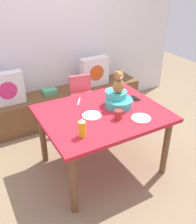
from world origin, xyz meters
TOP-DOWN VIEW (x-y plane):
  - ground_plane at (0.00, 0.00)m, footprint 8.00×8.00m
  - back_wall at (0.00, 1.54)m, footprint 4.40×0.10m
  - window_bench at (0.00, 1.27)m, footprint 2.60×0.44m
  - pillow_floral_left at (-0.73, 1.25)m, footprint 0.44×0.15m
  - pillow_floral_right at (0.58, 1.25)m, footprint 0.44×0.15m
  - book_stack at (-0.15, 1.27)m, footprint 0.20×0.14m
  - dining_table at (0.00, 0.00)m, footprint 1.29×1.04m
  - highchair at (0.17, 0.83)m, footprint 0.37×0.49m
  - infant_seat_teal at (0.21, 0.04)m, footprint 0.30×0.33m
  - teddy_bear at (0.21, 0.04)m, footprint 0.13×0.12m
  - ketchup_bottle at (-0.38, -0.29)m, footprint 0.07×0.07m
  - coffee_mug at (0.07, -0.20)m, footprint 0.12×0.08m
  - dinner_plate_near at (-0.14, -0.02)m, footprint 0.20×0.20m
  - dinner_plate_far at (0.27, -0.31)m, footprint 0.20×0.20m
  - cell_phone at (0.48, 0.09)m, footprint 0.08×0.15m
  - table_fork at (-0.12, 0.34)m, footprint 0.10×0.15m

SIDE VIEW (x-z plane):
  - ground_plane at x=0.00m, z-range 0.00..0.00m
  - window_bench at x=0.00m, z-range 0.00..0.46m
  - book_stack at x=-0.15m, z-range 0.46..0.54m
  - highchair at x=0.17m, z-range 0.13..0.92m
  - dining_table at x=0.00m, z-range 0.27..1.01m
  - pillow_floral_left at x=-0.73m, z-range 0.46..0.90m
  - pillow_floral_right at x=0.58m, z-range 0.46..0.90m
  - table_fork at x=-0.12m, z-range 0.74..0.75m
  - cell_phone at x=0.48m, z-range 0.74..0.75m
  - dinner_plate_near at x=-0.14m, z-range 0.74..0.75m
  - dinner_plate_far at x=0.27m, z-range 0.74..0.75m
  - coffee_mug at x=0.07m, z-range 0.74..0.84m
  - infant_seat_teal at x=0.21m, z-range 0.73..0.89m
  - ketchup_bottle at x=-0.38m, z-range 0.73..0.92m
  - teddy_bear at x=0.21m, z-range 0.89..1.14m
  - back_wall at x=0.00m, z-range 0.00..2.60m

